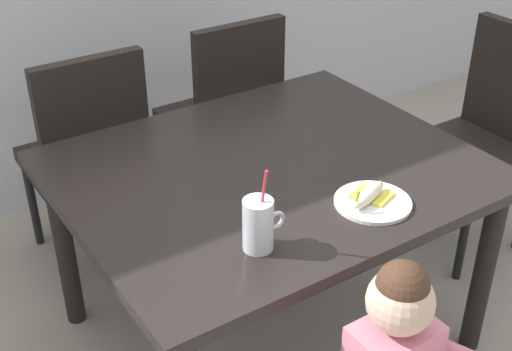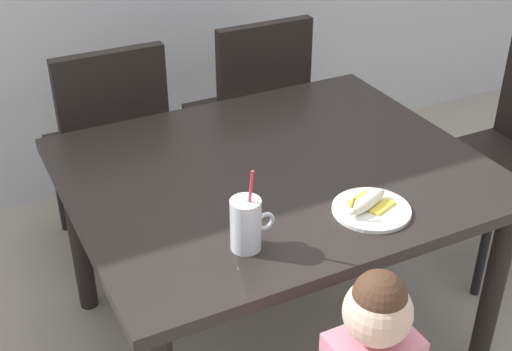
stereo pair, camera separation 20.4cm
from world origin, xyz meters
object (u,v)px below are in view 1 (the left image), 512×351
Objects in this scene: dining_chair_far at (486,128)px; snack_plate at (373,202)px; dining_chair_left at (88,150)px; dining_chair_right at (226,109)px; dining_table at (270,189)px; peeled_banana at (369,195)px; milk_cup at (258,227)px.

snack_plate is (-0.98, -0.37, 0.19)m from dining_chair_far.
dining_chair_left is 0.65m from dining_chair_right.
peeled_banana is at bearing -71.32° from dining_table.
dining_chair_left reaches higher than snack_plate.
dining_chair_right reaches higher than dining_table.
peeled_banana is (0.46, -1.10, 0.21)m from dining_chair_left.
dining_chair_far is 1.45m from milk_cup.
dining_chair_right is at bearing 68.73° from dining_table.
dining_chair_far is at bearing 20.70° from snack_plate.
dining_chair_right reaches higher than snack_plate.
peeled_banana is at bearing 0.06° from milk_cup.
dining_chair_far is 5.47× the size of peeled_banana.
milk_cup is at bearing -128.48° from dining_table.
peeled_banana reaches higher than dining_table.
dining_chair_left is 1.22m from snack_plate.
snack_plate is (0.13, -0.35, 0.09)m from dining_table.
snack_plate is at bearing 113.22° from dining_chair_left.
dining_chair_right is 1.16m from snack_plate.
dining_chair_far is 1.07m from snack_plate.
dining_chair_left is at bearing 114.78° from dining_table.
dining_chair_right is 1.16m from peeled_banana.
snack_plate is 0.03m from peeled_banana.
dining_chair_far is at bearing 136.76° from dining_chair_right.
snack_plate reaches higher than dining_table.
peeled_banana is (-0.19, -1.12, 0.21)m from dining_chair_right.
snack_plate is at bearing -1.18° from milk_cup.
dining_table is 1.37× the size of dining_chair_right.
dining_chair_far is (1.46, -0.74, 0.00)m from dining_chair_left.
snack_plate is at bearing -69.30° from dining_chair_far.
dining_chair_right is (0.65, 0.02, 0.00)m from dining_chair_left.
dining_chair_right is 1.00× the size of dining_chair_far.
dining_chair_far is at bearing 153.24° from dining_chair_left.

